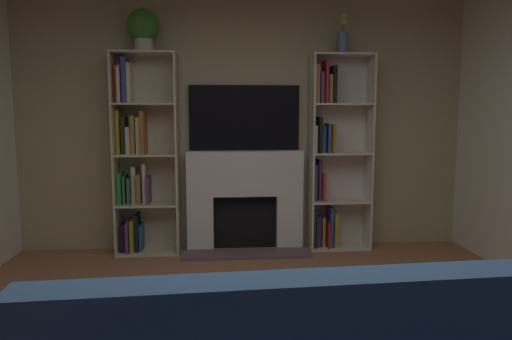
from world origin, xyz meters
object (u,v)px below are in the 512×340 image
fireplace (245,198)px  bookshelf_left (139,157)px  tv (244,118)px  bookshelf_right (332,156)px  potted_plant (143,28)px  vase_with_flowers (343,39)px

fireplace → bookshelf_left: 1.18m
tv → bookshelf_right: bearing=-5.0°
potted_plant → bookshelf_left: bearing=161.5°
tv → potted_plant: (-1.01, -0.12, 0.90)m
bookshelf_right → tv: bearing=175.0°
fireplace → vase_with_flowers: vase_with_flowers is taller
fireplace → bookshelf_right: size_ratio=0.64×
fireplace → bookshelf_left: bearing=-179.3°
bookshelf_right → vase_with_flowers: 1.21m
fireplace → tv: size_ratio=1.14×
bookshelf_right → vase_with_flowers: (0.08, -0.04, 1.21)m
bookshelf_left → bookshelf_right: (2.02, 0.01, -0.01)m
tv → vase_with_flowers: (1.01, -0.12, 0.80)m
potted_plant → bookshelf_right: bearing=1.1°
tv → vase_with_flowers: bearing=-6.8°
bookshelf_left → vase_with_flowers: vase_with_flowers is taller
bookshelf_left → tv: bearing=4.9°
fireplace → bookshelf_left: (-1.09, -0.01, 0.45)m
bookshelf_left → vase_with_flowers: (2.10, -0.03, 1.20)m
fireplace → bookshelf_right: bearing=-0.1°
bookshelf_left → potted_plant: size_ratio=4.85×
fireplace → vase_with_flowers: size_ratio=3.27×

